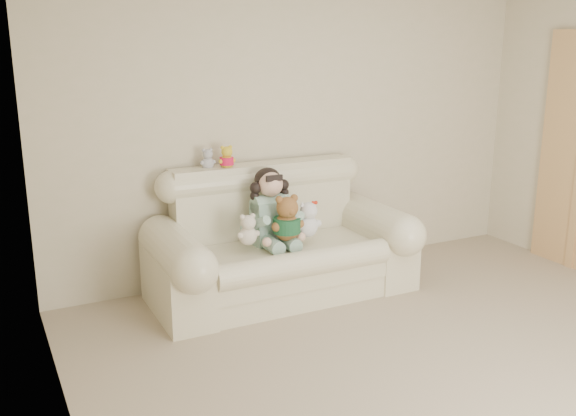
{
  "coord_description": "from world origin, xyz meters",
  "views": [
    {
      "loc": [
        -2.56,
        -2.37,
        2.01
      ],
      "look_at": [
        -0.43,
        1.9,
        0.75
      ],
      "focal_mm": 39.78,
      "sensor_mm": 36.0,
      "label": 1
    }
  ],
  "objects": [
    {
      "name": "yellow_mini_bear",
      "position": [
        -0.76,
        2.34,
        1.12
      ],
      "size": [
        0.16,
        0.13,
        0.22
      ],
      "primitive_type": null,
      "rotation": [
        0.0,
        0.0,
        -0.19
      ],
      "color": "yellow",
      "rests_on": "sofa"
    },
    {
      "name": "wall_back",
      "position": [
        0.0,
        2.5,
        1.3
      ],
      "size": [
        4.5,
        0.0,
        4.5
      ],
      "primitive_type": "plane",
      "rotation": [
        1.57,
        0.0,
        0.0
      ],
      "color": "beige",
      "rests_on": "ground"
    },
    {
      "name": "wall_left",
      "position": [
        -2.25,
        0.0,
        1.3
      ],
      "size": [
        0.0,
        5.0,
        5.0
      ],
      "primitive_type": "plane",
      "rotation": [
        1.57,
        0.0,
        1.57
      ],
      "color": "beige",
      "rests_on": "ground"
    },
    {
      "name": "sofa",
      "position": [
        -0.43,
        2.0,
        0.52
      ],
      "size": [
        2.1,
        0.95,
        1.03
      ],
      "primitive_type": null,
      "color": "beige",
      "rests_on": "floor"
    },
    {
      "name": "brown_teddy",
      "position": [
        -0.46,
        1.87,
        0.71
      ],
      "size": [
        0.32,
        0.28,
        0.43
      ],
      "primitive_type": null,
      "rotation": [
        0.0,
        0.0,
        -0.3
      ],
      "color": "brown",
      "rests_on": "sofa"
    },
    {
      "name": "grey_mini_plush",
      "position": [
        -0.91,
        2.37,
        1.11
      ],
      "size": [
        0.13,
        0.1,
        0.2
      ],
      "primitive_type": null,
      "rotation": [
        0.0,
        0.0,
        -0.02
      ],
      "color": "#B5B5BC",
      "rests_on": "sofa"
    },
    {
      "name": "white_cat",
      "position": [
        -0.26,
        1.88,
        0.67
      ],
      "size": [
        0.25,
        0.21,
        0.35
      ],
      "primitive_type": null,
      "rotation": [
        0.0,
        0.0,
        0.2
      ],
      "color": "white",
      "rests_on": "sofa"
    },
    {
      "name": "seated_child",
      "position": [
        -0.5,
        2.08,
        0.73
      ],
      "size": [
        0.41,
        0.49,
        0.63
      ],
      "primitive_type": null,
      "rotation": [
        0.0,
        0.0,
        0.09
      ],
      "color": "#2C7958",
      "rests_on": "sofa"
    },
    {
      "name": "cream_teddy",
      "position": [
        -0.77,
        1.9,
        0.64
      ],
      "size": [
        0.21,
        0.17,
        0.29
      ],
      "primitive_type": null,
      "rotation": [
        0.0,
        0.0,
        -0.18
      ],
      "color": "silver",
      "rests_on": "sofa"
    },
    {
      "name": "floor",
      "position": [
        0.0,
        0.0,
        0.0
      ],
      "size": [
        5.0,
        5.0,
        0.0
      ],
      "primitive_type": "plane",
      "color": "tan",
      "rests_on": "ground"
    }
  ]
}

